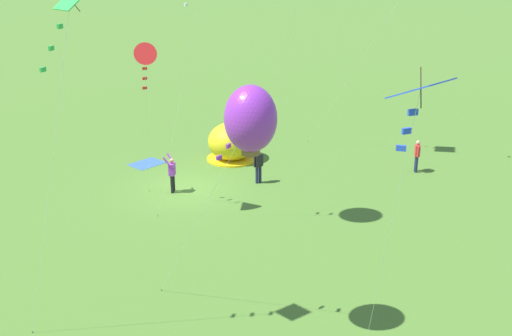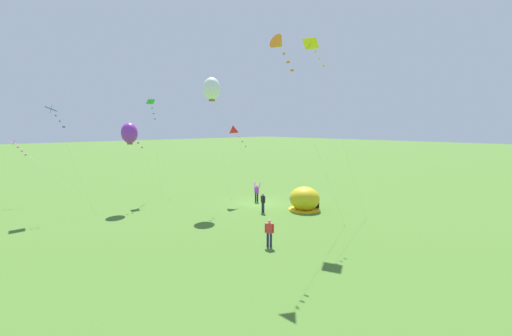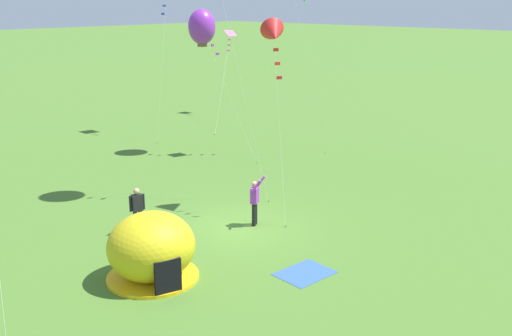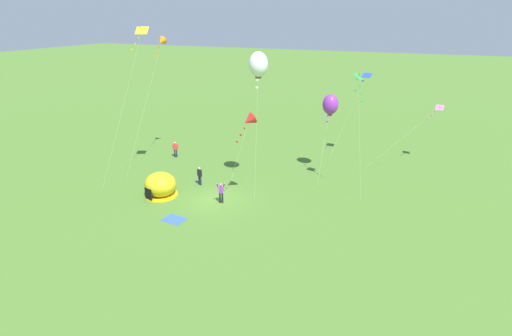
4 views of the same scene
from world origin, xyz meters
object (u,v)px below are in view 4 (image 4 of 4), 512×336
(kite_purple, at_px, (330,105))
(kite_red, at_px, (249,120))
(person_watching_sky, at_px, (200,175))
(kite_pink, at_px, (436,111))
(person_arms_raised, at_px, (221,192))
(popup_tent, at_px, (160,185))
(person_center_field, at_px, (175,149))
(kite_green, at_px, (359,83))
(kite_blue, at_px, (365,78))
(kite_yellow, at_px, (140,35))
(kite_white, at_px, (258,64))
(kite_orange, at_px, (161,42))

(kite_purple, height_order, kite_red, kite_purple)
(person_watching_sky, height_order, kite_pink, kite_pink)
(person_arms_raised, xyz_separation_m, person_watching_sky, (-3.49, 2.54, -0.03))
(popup_tent, distance_m, person_center_field, 9.94)
(person_center_field, bearing_deg, kite_purple, 5.87)
(popup_tent, relative_size, kite_green, 0.27)
(person_watching_sky, bearing_deg, person_center_field, 138.28)
(kite_blue, bearing_deg, kite_purple, -111.10)
(kite_pink, relative_size, kite_green, 0.65)
(kite_yellow, relative_size, kite_purple, 1.77)
(kite_white, bearing_deg, kite_red, -80.68)
(kite_orange, height_order, kite_red, kite_orange)
(kite_white, bearing_deg, kite_green, 14.81)
(kite_green, bearing_deg, kite_white, -165.19)
(kite_yellow, bearing_deg, person_watching_sky, 0.94)
(kite_pink, height_order, kite_yellow, kite_yellow)
(kite_pink, bearing_deg, kite_red, -130.02)
(person_center_field, height_order, kite_pink, kite_pink)
(person_center_field, xyz_separation_m, kite_orange, (-0.70, 0.02, 11.04))
(kite_white, height_order, kite_green, kite_white)
(kite_red, bearing_deg, kite_pink, 49.98)
(person_arms_raised, distance_m, kite_pink, 23.51)
(kite_purple, relative_size, kite_red, 1.02)
(kite_purple, distance_m, kite_green, 5.40)
(person_arms_raised, distance_m, kite_purple, 13.08)
(kite_pink, bearing_deg, person_watching_sky, -142.82)
(kite_purple, distance_m, kite_red, 9.84)
(kite_orange, relative_size, kite_green, 1.23)
(kite_purple, bearing_deg, kite_blue, 68.90)
(popup_tent, distance_m, kite_green, 18.31)
(person_center_field, xyz_separation_m, kite_red, (11.89, -7.19, 5.98))
(kite_red, bearing_deg, kite_yellow, 171.96)
(kite_purple, bearing_deg, kite_yellow, -153.71)
(popup_tent, distance_m, kite_yellow, 12.71)
(person_watching_sky, relative_size, kite_green, 0.17)
(kite_pink, xyz_separation_m, kite_red, (-13.47, -16.04, 1.42))
(kite_orange, relative_size, kite_yellow, 0.92)
(kite_orange, relative_size, kite_white, 1.06)
(person_arms_raised, xyz_separation_m, kite_red, (2.11, 0.97, 5.94))
(kite_orange, height_order, kite_green, kite_orange)
(person_center_field, bearing_deg, person_watching_sky, -41.72)
(kite_yellow, xyz_separation_m, kite_white, (10.08, 1.62, -2.12))
(kite_yellow, distance_m, kite_red, 12.24)
(person_watching_sky, bearing_deg, kite_blue, 46.76)
(person_watching_sky, relative_size, kite_red, 0.23)
(kite_blue, bearing_deg, kite_yellow, -142.90)
(person_arms_raised, xyz_separation_m, kite_green, (9.32, 6.13, 8.45))
(kite_purple, relative_size, kite_green, 0.76)
(kite_red, bearing_deg, kite_purple, 64.11)
(kite_yellow, bearing_deg, kite_green, 11.63)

